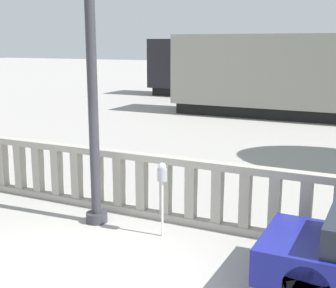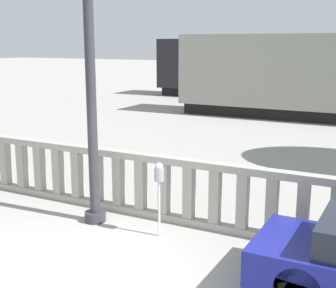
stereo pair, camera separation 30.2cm
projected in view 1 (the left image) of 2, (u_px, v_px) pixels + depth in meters
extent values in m
plane|color=gray|center=(70.00, 276.00, 7.26)|extent=(160.00, 160.00, 0.00)
cube|color=#9E998E|center=(154.00, 214.00, 9.70)|extent=(14.75, 0.24, 0.14)
cube|color=#9E998E|center=(154.00, 158.00, 9.45)|extent=(14.75, 0.24, 0.14)
cube|color=#9E998E|center=(3.00, 164.00, 11.35)|extent=(0.20, 0.20, 1.05)
cube|color=#9E998E|center=(20.00, 167.00, 11.11)|extent=(0.20, 0.20, 1.05)
cube|color=#9E998E|center=(38.00, 169.00, 10.88)|extent=(0.20, 0.20, 1.05)
cube|color=#9E998E|center=(57.00, 172.00, 10.64)|extent=(0.20, 0.20, 1.05)
cube|color=#9E998E|center=(77.00, 175.00, 10.40)|extent=(0.20, 0.20, 1.05)
cube|color=#9E998E|center=(98.00, 178.00, 10.17)|extent=(0.20, 0.20, 1.05)
cube|color=#9E998E|center=(119.00, 181.00, 9.93)|extent=(0.20, 0.20, 1.05)
cube|color=#9E998E|center=(142.00, 185.00, 9.69)|extent=(0.20, 0.20, 1.05)
cube|color=#9E998E|center=(166.00, 188.00, 9.46)|extent=(0.20, 0.20, 1.05)
cube|color=#9E998E|center=(191.00, 192.00, 9.22)|extent=(0.20, 0.20, 1.05)
cube|color=#9E998E|center=(217.00, 196.00, 8.98)|extent=(0.20, 0.20, 1.05)
cube|color=#9E998E|center=(245.00, 200.00, 8.75)|extent=(0.20, 0.20, 1.05)
cube|color=#9E998E|center=(275.00, 205.00, 8.51)|extent=(0.20, 0.20, 1.05)
cube|color=#9E998E|center=(306.00, 209.00, 8.27)|extent=(0.20, 0.20, 1.05)
cylinder|color=#2D2D33|center=(97.00, 217.00, 9.44)|extent=(0.43, 0.43, 0.20)
cylinder|color=#2D2D33|center=(92.00, 76.00, 8.83)|extent=(0.19, 0.19, 5.47)
cylinder|color=silver|center=(162.00, 209.00, 8.66)|extent=(0.04, 0.04, 1.08)
cylinder|color=gray|center=(162.00, 175.00, 8.52)|extent=(0.18, 0.18, 0.23)
sphere|color=#B2B7BC|center=(162.00, 167.00, 8.49)|extent=(0.15, 0.15, 0.15)
cylinder|color=black|center=(307.00, 286.00, 6.32)|extent=(0.65, 0.18, 0.65)
cylinder|color=black|center=(323.00, 246.00, 7.59)|extent=(0.65, 0.18, 0.65)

